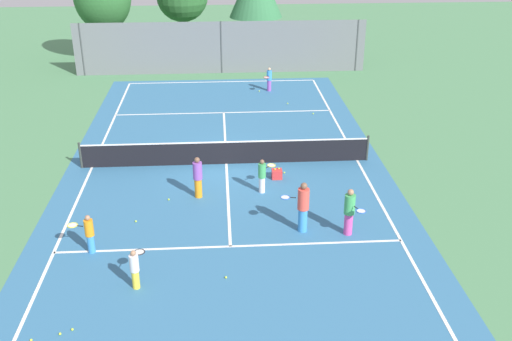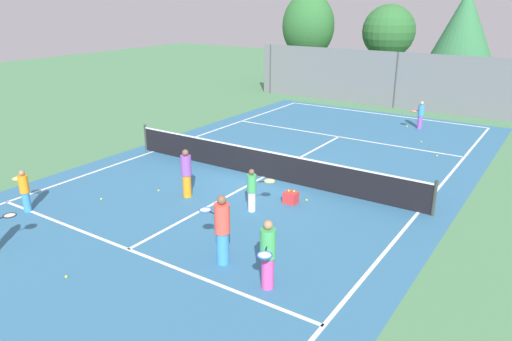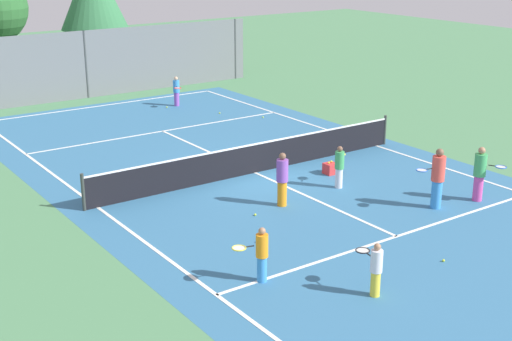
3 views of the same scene
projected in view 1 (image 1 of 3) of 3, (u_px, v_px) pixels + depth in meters
name	position (u px, v px, depth m)	size (l,w,h in m)	color
ground_plane	(226.00, 164.00, 24.43)	(80.00, 80.00, 0.00)	#4C8456
court_surface	(226.00, 164.00, 24.43)	(13.00, 25.00, 0.01)	teal
tennis_net	(226.00, 153.00, 24.22)	(11.90, 0.10, 1.10)	#333833
perimeter_fence	(221.00, 48.00, 36.43)	(18.00, 0.12, 3.20)	slate
player_0	(269.00, 79.00, 33.34)	(0.56, 0.87, 1.35)	purple
player_1	(303.00, 206.00, 19.15)	(0.96, 0.47, 1.77)	#388CD8
player_2	(89.00, 233.00, 18.07)	(0.86, 0.48, 1.31)	#388CD8
player_3	(262.00, 175.00, 21.81)	(0.76, 0.76, 1.33)	silver
player_4	(135.00, 268.00, 16.44)	(0.41, 0.85, 1.23)	yellow
player_5	(198.00, 177.00, 21.40)	(0.34, 0.34, 1.59)	orange
player_6	(350.00, 211.00, 18.98)	(0.64, 0.91, 1.64)	#D14799
ball_crate	(277.00, 174.00, 23.11)	(0.40, 0.38, 0.43)	red
tennis_ball_0	(226.00, 277.00, 17.07)	(0.07, 0.07, 0.07)	#CCE533
tennis_ball_1	(188.00, 151.00, 25.61)	(0.07, 0.07, 0.07)	#CCE533
tennis_ball_2	(259.00, 91.00, 33.52)	(0.07, 0.07, 0.07)	#CCE533
tennis_ball_3	(313.00, 114.00, 30.02)	(0.07, 0.07, 0.07)	#CCE533
tennis_ball_4	(72.00, 329.00, 15.02)	(0.07, 0.07, 0.07)	#CCE533
tennis_ball_5	(169.00, 199.00, 21.48)	(0.07, 0.07, 0.07)	#CCE533
tennis_ball_6	(31.00, 340.00, 14.65)	(0.07, 0.07, 0.07)	#CCE533
tennis_ball_7	(284.00, 173.00, 23.57)	(0.07, 0.07, 0.07)	#CCE533
tennis_ball_8	(136.00, 221.00, 20.03)	(0.07, 0.07, 0.07)	#CCE533
tennis_ball_9	(60.00, 334.00, 14.86)	(0.07, 0.07, 0.07)	#CCE533
tennis_ball_10	(288.00, 103.00, 31.50)	(0.07, 0.07, 0.07)	#CCE533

